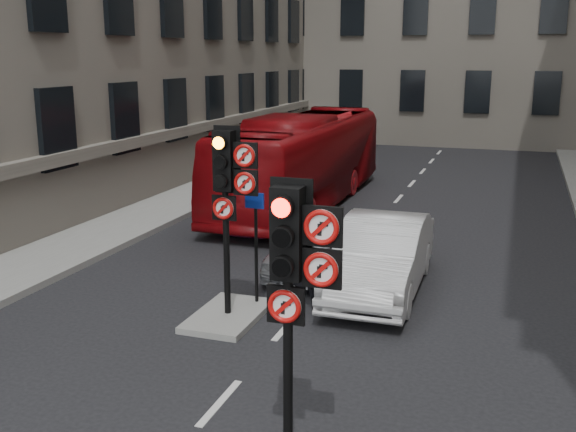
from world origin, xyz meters
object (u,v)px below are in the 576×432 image
Objects in this scene: motorcyclist at (306,272)px; car_pink at (274,201)px; signal_near at (295,264)px; signal_far at (229,181)px; car_white at (381,256)px; info_sign at (256,232)px; car_silver at (311,244)px; bus_red at (302,160)px; motorcycle at (301,232)px.

car_pink is at bearing -78.92° from motorcyclist.
car_pink is at bearing 111.39° from signal_near.
signal_far is 3.94m from car_white.
signal_far is (-2.60, 4.00, 0.12)m from signal_near.
info_sign is (-2.17, -1.75, 0.77)m from car_white.
car_pink reaches higher than car_silver.
car_silver is 7.02m from bus_red.
info_sign is (0.21, 0.74, -1.14)m from signal_far.
motorcycle is at bearing -71.55° from bus_red.
car_silver is 2.83m from info_sign.
info_sign is (2.00, -9.22, 0.04)m from bus_red.
car_silver is 2.47m from motorcyclist.
info_sign reaches higher than motorcycle.
motorcyclist is (3.05, -6.42, 0.10)m from car_pink.
motorcyclist is at bearing -70.76° from bus_red.
signal_near is 2.33× the size of motorcyclist.
signal_far is 0.78× the size of car_pink.
motorcycle is at bearing 113.98° from car_silver.
bus_red is (-4.38, 13.96, -1.06)m from signal_near.
car_silver is at bearing -69.58° from bus_red.
info_sign is at bearing -66.73° from car_pink.
car_silver is 0.78× the size of car_white.
signal_near is 5.40m from info_sign.
signal_far reaches higher than car_pink.
motorcycle is at bearing 92.34° from signal_far.
signal_far is 0.74× the size of car_white.
motorcycle is at bearing 96.36° from info_sign.
car_white is (2.38, 2.48, -1.91)m from signal_far.
car_white is 3.59m from motorcycle.
motorcyclist is at bearing -130.19° from car_white.
bus_red reaches higher than car_pink.
signal_far reaches higher than car_silver.
signal_near is at bearing -75.95° from car_silver.
signal_near is at bearing -62.69° from car_pink.
car_white reaches higher than car_silver.
motorcyclist is (-1.20, -1.48, -0.02)m from car_white.
signal_near reaches higher than bus_red.
car_white is at bearing 39.57° from info_sign.
bus_red is at bearing 118.12° from car_white.
signal_near reaches higher than car_pink.
car_white is 1.04× the size of car_pink.
car_white is 3.10× the size of motorcycle.
motorcyclist is 1.28m from info_sign.
signal_near is 0.74× the size of car_white.
motorcycle is 1.01× the size of motorcyclist.
motorcycle is at bearing 107.39° from signal_near.
car_white is (-0.22, 6.48, -1.79)m from signal_near.
car_pink is 0.42× the size of bus_red.
car_pink is (-1.88, 7.43, -2.03)m from signal_far.
signal_near is 0.78× the size of car_pink.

